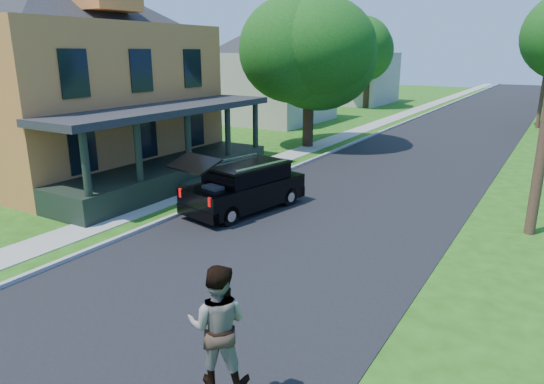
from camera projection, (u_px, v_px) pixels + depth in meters
The scene contains 12 objects.
ground at pixel (213, 288), 10.86m from camera, with size 140.00×140.00×0.00m, color #224B0F.
street at pixel (433, 146), 27.25m from camera, with size 8.00×120.00×0.02m, color black.
curb at pixel (365, 139), 29.28m from camera, with size 0.15×120.00×0.12m, color gray.
sidewalk at pixel (341, 137), 30.05m from camera, with size 1.30×120.00×0.03m, color gray.
front_walk at pixel (123, 177), 20.53m from camera, with size 6.50×1.20×0.03m, color gray.
main_house at pixel (60, 56), 20.80m from camera, with size 15.56×15.56×10.10m.
neighbor_house_mid at pixel (267, 64), 36.11m from camera, with size 12.78×12.78×8.30m.
neighbor_house_far at pixel (351, 61), 49.23m from camera, with size 12.78×12.78×8.30m.
black_suv at pixel (244, 187), 15.99m from camera, with size 2.56×4.79×2.12m.
skateboarder at pixel (218, 325), 6.75m from camera, with size 1.09×0.99×1.81m.
tree_left_mid at pixel (309, 43), 25.63m from camera, with size 7.63×7.40×8.86m.
tree_left_far at pixel (369, 42), 43.94m from camera, with size 6.57×6.66×9.04m.
Camera 1 is at (6.25, -7.69, 5.11)m, focal length 32.00 mm.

